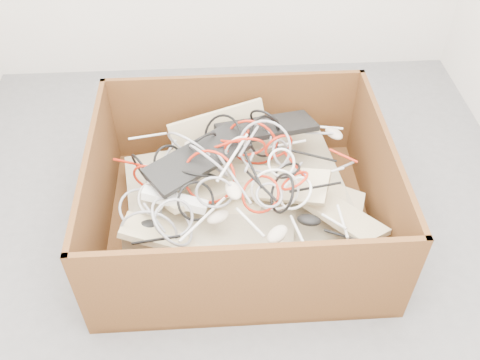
{
  "coord_description": "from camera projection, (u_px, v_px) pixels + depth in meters",
  "views": [
    {
      "loc": [
        -0.09,
        -1.63,
        2.01
      ],
      "look_at": [
        0.02,
        0.09,
        0.3
      ],
      "focal_mm": 39.7,
      "sensor_mm": 36.0,
      "label": 1
    }
  ],
  "objects": [
    {
      "name": "keyboard_pile",
      "position": [
        244.0,
        183.0,
        2.44
      ],
      "size": [
        1.15,
        0.86,
        0.34
      ],
      "color": "tan",
      "rests_on": "cardboard_box"
    },
    {
      "name": "mice_scatter",
      "position": [
        235.0,
        191.0,
        2.31
      ],
      "size": [
        1.02,
        0.81,
        0.21
      ],
      "color": "#BBAC97",
      "rests_on": "keyboard_pile"
    },
    {
      "name": "cable_tangle",
      "position": [
        221.0,
        170.0,
        2.34
      ],
      "size": [
        1.15,
        0.95,
        0.47
      ],
      "color": "gray",
      "rests_on": "keyboard_pile"
    },
    {
      "name": "ground",
      "position": [
        238.0,
        238.0,
        2.57
      ],
      "size": [
        3.0,
        3.0,
        0.0
      ],
      "primitive_type": "plane",
      "color": "#565659",
      "rests_on": "ground"
    },
    {
      "name": "power_strip_right",
      "position": [
        175.0,
        200.0,
        2.26
      ],
      "size": [
        0.29,
        0.12,
        0.09
      ],
      "primitive_type": "cube",
      "rotation": [
        -0.1,
        0.17,
        -0.23
      ],
      "color": "white",
      "rests_on": "keyboard_pile"
    },
    {
      "name": "cardboard_box",
      "position": [
        236.0,
        208.0,
        2.53
      ],
      "size": [
        1.32,
        1.1,
        0.54
      ],
      "color": "#402710",
      "rests_on": "ground"
    },
    {
      "name": "vga_plug",
      "position": [
        307.0,
        175.0,
        2.4
      ],
      "size": [
        0.06,
        0.06,
        0.03
      ],
      "primitive_type": "cube",
      "rotation": [
        0.09,
        0.14,
        -0.6
      ],
      "color": "#0B36AD",
      "rests_on": "keyboard_pile"
    },
    {
      "name": "power_strip_left",
      "position": [
        175.0,
        170.0,
        2.39
      ],
      "size": [
        0.27,
        0.1,
        0.11
      ],
      "primitive_type": "cube",
      "rotation": [
        0.14,
        -0.26,
        0.19
      ],
      "color": "white",
      "rests_on": "keyboard_pile"
    }
  ]
}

